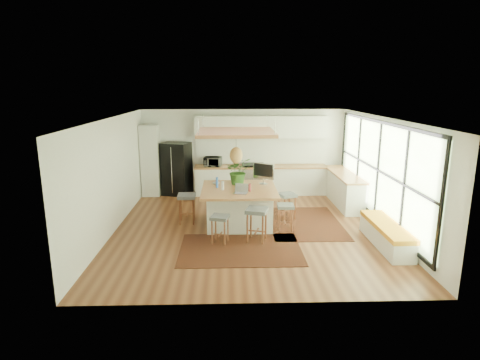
{
  "coord_description": "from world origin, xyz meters",
  "views": [
    {
      "loc": [
        -0.5,
        -9.26,
        3.42
      ],
      "look_at": [
        -0.2,
        0.5,
        1.1
      ],
      "focal_mm": 29.71,
      "sensor_mm": 36.0,
      "label": 1
    }
  ],
  "objects_px": {
    "stool_near_right": "(257,226)",
    "stool_right_back": "(287,206)",
    "microwave": "(213,161)",
    "island": "(239,206)",
    "monitor": "(264,174)",
    "stool_near_left": "(220,228)",
    "stool_left_side": "(187,209)",
    "island_plant": "(238,174)",
    "stool_right_front": "(285,216)",
    "laptop": "(240,189)",
    "fridge": "(176,166)"
  },
  "relations": [
    {
      "from": "island",
      "to": "stool_near_right",
      "type": "height_order",
      "value": "island"
    },
    {
      "from": "stool_right_front",
      "to": "microwave",
      "type": "bearing_deg",
      "value": 118.86
    },
    {
      "from": "stool_near_left",
      "to": "island_plant",
      "type": "xyz_separation_m",
      "value": [
        0.46,
        1.67,
        0.85
      ]
    },
    {
      "from": "stool_near_right",
      "to": "stool_right_back",
      "type": "bearing_deg",
      "value": 59.36
    },
    {
      "from": "stool_near_right",
      "to": "monitor",
      "type": "height_order",
      "value": "monitor"
    },
    {
      "from": "stool_right_front",
      "to": "monitor",
      "type": "relative_size",
      "value": 1.07
    },
    {
      "from": "microwave",
      "to": "stool_right_front",
      "type": "bearing_deg",
      "value": -52.42
    },
    {
      "from": "island",
      "to": "stool_near_right",
      "type": "xyz_separation_m",
      "value": [
        0.36,
        -1.16,
        -0.11
      ]
    },
    {
      "from": "stool_left_side",
      "to": "island_plant",
      "type": "height_order",
      "value": "island_plant"
    },
    {
      "from": "island",
      "to": "stool_left_side",
      "type": "xyz_separation_m",
      "value": [
        -1.33,
        0.14,
        -0.11
      ]
    },
    {
      "from": "stool_right_front",
      "to": "fridge",
      "type": "bearing_deg",
      "value": 131.64
    },
    {
      "from": "stool_near_left",
      "to": "stool_near_right",
      "type": "xyz_separation_m",
      "value": [
        0.82,
        0.08,
        0.0
      ]
    },
    {
      "from": "fridge",
      "to": "laptop",
      "type": "distance_m",
      "value": 3.9
    },
    {
      "from": "stool_left_side",
      "to": "microwave",
      "type": "distance_m",
      "value": 2.89
    },
    {
      "from": "fridge",
      "to": "stool_near_right",
      "type": "relative_size",
      "value": 2.2
    },
    {
      "from": "fridge",
      "to": "stool_near_left",
      "type": "height_order",
      "value": "fridge"
    },
    {
      "from": "island",
      "to": "island_plant",
      "type": "distance_m",
      "value": 0.86
    },
    {
      "from": "island",
      "to": "monitor",
      "type": "distance_m",
      "value": 1.07
    },
    {
      "from": "microwave",
      "to": "stool_right_back",
      "type": "bearing_deg",
      "value": -42.25
    },
    {
      "from": "stool_left_side",
      "to": "monitor",
      "type": "relative_size",
      "value": 1.23
    },
    {
      "from": "island",
      "to": "island_plant",
      "type": "relative_size",
      "value": 2.6
    },
    {
      "from": "stool_near_left",
      "to": "microwave",
      "type": "distance_m",
      "value": 4.19
    },
    {
      "from": "stool_near_right",
      "to": "stool_right_front",
      "type": "bearing_deg",
      "value": 41.93
    },
    {
      "from": "stool_near_right",
      "to": "stool_right_front",
      "type": "height_order",
      "value": "stool_near_right"
    },
    {
      "from": "stool_left_side",
      "to": "fridge",
      "type": "bearing_deg",
      "value": 102.13
    },
    {
      "from": "stool_right_front",
      "to": "stool_left_side",
      "type": "height_order",
      "value": "stool_left_side"
    },
    {
      "from": "stool_right_back",
      "to": "stool_near_right",
      "type": "bearing_deg",
      "value": -120.64
    },
    {
      "from": "fridge",
      "to": "stool_near_left",
      "type": "relative_size",
      "value": 2.65
    },
    {
      "from": "stool_near_left",
      "to": "stool_right_front",
      "type": "xyz_separation_m",
      "value": [
        1.56,
        0.74,
        0.0
      ]
    },
    {
      "from": "stool_right_front",
      "to": "stool_near_left",
      "type": "bearing_deg",
      "value": -154.64
    },
    {
      "from": "island_plant",
      "to": "island",
      "type": "bearing_deg",
      "value": -89.58
    },
    {
      "from": "stool_near_left",
      "to": "monitor",
      "type": "height_order",
      "value": "monitor"
    },
    {
      "from": "fridge",
      "to": "island_plant",
      "type": "xyz_separation_m",
      "value": [
        1.92,
        -2.46,
        0.28
      ]
    },
    {
      "from": "monitor",
      "to": "microwave",
      "type": "relative_size",
      "value": 1.13
    },
    {
      "from": "stool_right_front",
      "to": "stool_left_side",
      "type": "xyz_separation_m",
      "value": [
        -2.43,
        0.64,
        0.0
      ]
    },
    {
      "from": "stool_near_right",
      "to": "microwave",
      "type": "height_order",
      "value": "microwave"
    },
    {
      "from": "stool_right_front",
      "to": "stool_right_back",
      "type": "height_order",
      "value": "stool_right_back"
    },
    {
      "from": "laptop",
      "to": "island_plant",
      "type": "xyz_separation_m",
      "value": [
        -0.02,
        0.92,
        0.16
      ]
    },
    {
      "from": "stool_near_left",
      "to": "island_plant",
      "type": "bearing_deg",
      "value": 74.75
    },
    {
      "from": "fridge",
      "to": "stool_left_side",
      "type": "height_order",
      "value": "fridge"
    },
    {
      "from": "stool_near_left",
      "to": "stool_right_front",
      "type": "relative_size",
      "value": 0.97
    },
    {
      "from": "island",
      "to": "stool_left_side",
      "type": "distance_m",
      "value": 1.34
    },
    {
      "from": "stool_right_front",
      "to": "monitor",
      "type": "bearing_deg",
      "value": 115.81
    },
    {
      "from": "island",
      "to": "stool_near_left",
      "type": "height_order",
      "value": "island"
    },
    {
      "from": "fridge",
      "to": "stool_near_right",
      "type": "bearing_deg",
      "value": -42.01
    },
    {
      "from": "laptop",
      "to": "stool_left_side",
      "type": "bearing_deg",
      "value": 171.38
    },
    {
      "from": "stool_near_right",
      "to": "laptop",
      "type": "relative_size",
      "value": 2.26
    },
    {
      "from": "stool_near_left",
      "to": "microwave",
      "type": "relative_size",
      "value": 1.18
    },
    {
      "from": "island",
      "to": "island_plant",
      "type": "xyz_separation_m",
      "value": [
        -0.0,
        0.43,
        0.74
      ]
    },
    {
      "from": "stool_near_right",
      "to": "stool_near_left",
      "type": "bearing_deg",
      "value": -174.68
    }
  ]
}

